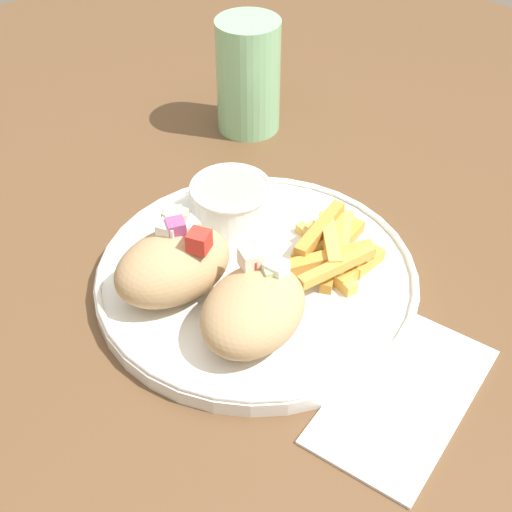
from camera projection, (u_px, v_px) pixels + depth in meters
name	position (u px, v px, depth m)	size (l,w,h in m)	color
table	(241.00, 341.00, 0.67)	(1.44, 1.44, 0.74)	brown
napkin	(403.00, 395.00, 0.55)	(0.18, 0.12, 0.00)	white
plate	(256.00, 276.00, 0.63)	(0.29, 0.29, 0.02)	white
pita_sandwich_near	(254.00, 308.00, 0.56)	(0.12, 0.10, 0.06)	tan
pita_sandwich_far	(173.00, 264.00, 0.60)	(0.11, 0.08, 0.07)	tan
fries_pile	(331.00, 253.00, 0.63)	(0.12, 0.09, 0.03)	#E5B251
sauce_ramekin	(231.00, 200.00, 0.67)	(0.08, 0.08, 0.04)	white
water_glass	(248.00, 81.00, 0.80)	(0.07, 0.07, 0.13)	#8CCC93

